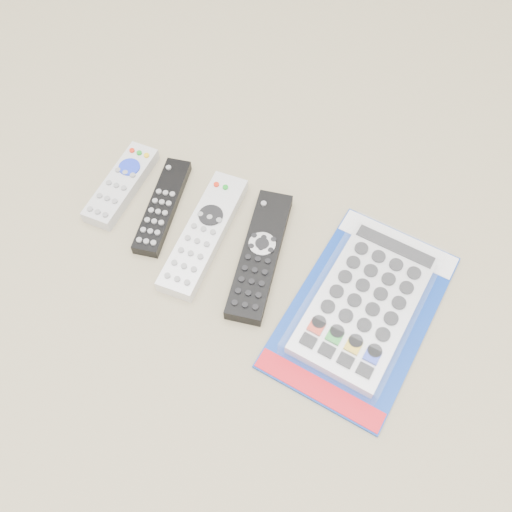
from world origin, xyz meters
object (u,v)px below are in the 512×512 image
at_px(remote_slim_black, 163,206).
at_px(jumbo_remote_packaged, 365,303).
at_px(remote_small_grey, 121,185).
at_px(remote_large_black, 260,255).
at_px(remote_silver_dvd, 204,234).

distance_m(remote_slim_black, jumbo_remote_packaged, 0.35).
relative_size(remote_small_grey, remote_slim_black, 0.89).
height_order(remote_small_grey, jumbo_remote_packaged, jumbo_remote_packaged).
xyz_separation_m(remote_small_grey, remote_large_black, (0.26, -0.03, -0.00)).
xyz_separation_m(remote_small_grey, remote_slim_black, (0.08, -0.01, -0.00)).
relative_size(remote_silver_dvd, jumbo_remote_packaged, 0.70).
xyz_separation_m(remote_slim_black, remote_silver_dvd, (0.08, -0.02, 0.00)).
height_order(remote_slim_black, remote_silver_dvd, remote_silver_dvd).
distance_m(remote_small_grey, jumbo_remote_packaged, 0.43).
distance_m(remote_small_grey, remote_large_black, 0.26).
bearing_deg(remote_small_grey, remote_large_black, -7.61).
bearing_deg(remote_silver_dvd, jumbo_remote_packaged, -6.44).
bearing_deg(jumbo_remote_packaged, remote_large_black, -179.32).
bearing_deg(remote_small_grey, jumbo_remote_packaged, -7.18).
relative_size(remote_small_grey, jumbo_remote_packaged, 0.51).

